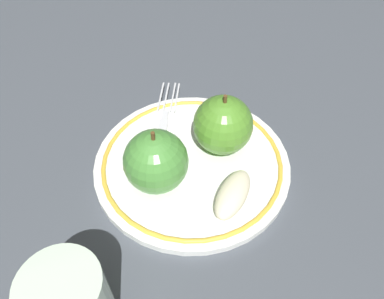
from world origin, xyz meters
The scene contains 6 objects.
ground_plane centered at (0.00, 0.00, 0.00)m, with size 2.00×2.00×0.00m, color #464C54.
plate centered at (-0.02, -0.01, 0.01)m, with size 0.25×0.25×0.01m.
apple_red_whole centered at (-0.03, 0.03, 0.05)m, with size 0.08×0.08×0.08m.
apple_second_whole centered at (0.00, -0.06, 0.05)m, with size 0.08×0.08×0.08m.
apple_slice_front centered at (0.05, 0.01, 0.02)m, with size 0.07×0.03×0.02m, color beige.
fork centered at (-0.09, -0.03, 0.01)m, with size 0.17×0.09×0.00m.
Camera 1 is at (0.27, -0.11, 0.38)m, focal length 35.00 mm.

